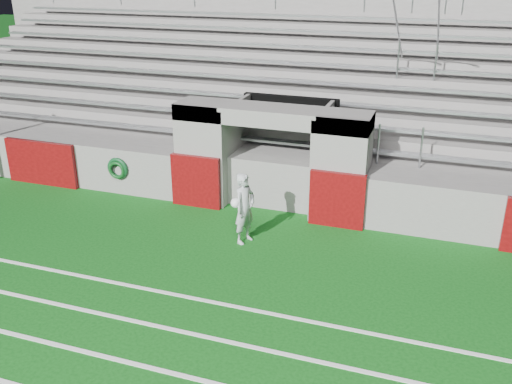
% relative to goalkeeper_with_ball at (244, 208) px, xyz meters
% --- Properties ---
extents(ground, '(90.00, 90.00, 0.00)m').
position_rel_goalkeeper_with_ball_xyz_m(ground, '(-0.04, -1.50, -0.81)').
color(ground, '#0C4810').
rests_on(ground, ground).
extents(stadium_structure, '(26.00, 8.48, 5.42)m').
position_rel_goalkeeper_with_ball_xyz_m(stadium_structure, '(-0.04, 6.47, 0.68)').
color(stadium_structure, slate).
rests_on(stadium_structure, ground).
extents(goalkeeper_with_ball, '(0.55, 0.68, 1.62)m').
position_rel_goalkeeper_with_ball_xyz_m(goalkeeper_with_ball, '(0.00, 0.00, 0.00)').
color(goalkeeper_with_ball, '#A7ADB1').
rests_on(goalkeeper_with_ball, ground).
extents(hose_coil, '(0.60, 0.15, 0.60)m').
position_rel_goalkeeper_with_ball_xyz_m(hose_coil, '(-4.10, 1.43, -0.07)').
color(hose_coil, '#0C401C').
rests_on(hose_coil, ground).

